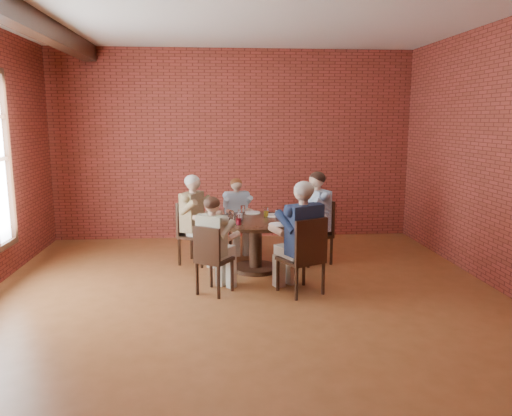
{
  "coord_description": "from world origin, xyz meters",
  "views": [
    {
      "loc": [
        -0.37,
        -5.59,
        2.17
      ],
      "look_at": [
        0.19,
        1.0,
        0.99
      ],
      "focal_mm": 35.0,
      "sensor_mm": 36.0,
      "label": 1
    }
  ],
  "objects": [
    {
      "name": "diner_d",
      "position": [
        -0.38,
        0.46,
        0.62
      ],
      "size": [
        0.71,
        0.74,
        1.23
      ],
      "primitive_type": null,
      "rotation": [
        0.0,
        0.0,
        2.56
      ],
      "color": "#B6A38F",
      "rests_on": "floor"
    },
    {
      "name": "glass_a",
      "position": [
        0.54,
        1.37,
        0.82
      ],
      "size": [
        0.07,
        0.07,
        0.14
      ],
      "primitive_type": "cylinder",
      "color": "white",
      "rests_on": "dining_table"
    },
    {
      "name": "smartphone",
      "position": [
        0.68,
        1.19,
        0.75
      ],
      "size": [
        0.14,
        0.17,
        0.01
      ],
      "primitive_type": "cube",
      "rotation": [
        0.0,
        0.0,
        0.43
      ],
      "color": "black",
      "rests_on": "dining_table"
    },
    {
      "name": "chair_b",
      "position": [
        -0.01,
        2.5,
        0.48
      ],
      "size": [
        0.44,
        0.44,
        0.87
      ],
      "rotation": [
        0.0,
        0.0,
        0.2
      ],
      "color": "#341B11",
      "rests_on": "floor"
    },
    {
      "name": "plate_b",
      "position": [
        0.2,
        1.89,
        0.76
      ],
      "size": [
        0.26,
        0.26,
        0.01
      ],
      "primitive_type": "cylinder",
      "color": "white",
      "rests_on": "dining_table"
    },
    {
      "name": "glass_e",
      "position": [
        -0.13,
        1.34,
        0.82
      ],
      "size": [
        0.07,
        0.07,
        0.14
      ],
      "primitive_type": "cylinder",
      "color": "white",
      "rests_on": "dining_table"
    },
    {
      "name": "diner_e",
      "position": [
        0.7,
        0.38,
        0.71
      ],
      "size": [
        0.84,
        0.9,
        1.42
      ],
      "primitive_type": null,
      "rotation": [
        0.0,
        0.0,
        3.6
      ],
      "color": "#16223F",
      "rests_on": "floor"
    },
    {
      "name": "plate_c",
      "position": [
        -0.29,
        1.47,
        0.76
      ],
      "size": [
        0.26,
        0.26,
        0.01
      ],
      "primitive_type": "cylinder",
      "color": "white",
      "rests_on": "dining_table"
    },
    {
      "name": "dining_table",
      "position": [
        0.22,
        1.37,
        0.53
      ],
      "size": [
        1.31,
        1.31,
        0.75
      ],
      "color": "#341B11",
      "rests_on": "floor"
    },
    {
      "name": "diner_c",
      "position": [
        -0.65,
        1.8,
        0.67
      ],
      "size": [
        0.83,
        0.77,
        1.35
      ],
      "primitive_type": null,
      "rotation": [
        0.0,
        0.0,
        1.11
      ],
      "color": "brown",
      "rests_on": "floor"
    },
    {
      "name": "chair_c",
      "position": [
        -0.73,
        1.84,
        0.51
      ],
      "size": [
        0.58,
        0.58,
        0.95
      ],
      "rotation": [
        0.0,
        0.0,
        1.11
      ],
      "color": "#341B11",
      "rests_on": "floor"
    },
    {
      "name": "ceiling",
      "position": [
        0.0,
        0.0,
        3.4
      ],
      "size": [
        7.0,
        7.0,
        0.0
      ],
      "primitive_type": "plane",
      "rotation": [
        3.14,
        0.0,
        0.0
      ],
      "color": "silver",
      "rests_on": "wall_back"
    },
    {
      "name": "chair_e",
      "position": [
        0.74,
        0.29,
        0.53
      ],
      "size": [
        0.63,
        0.63,
        0.99
      ],
      "rotation": [
        0.0,
        0.0,
        3.6
      ],
      "color": "#341B11",
      "rests_on": "floor"
    },
    {
      "name": "wall_back",
      "position": [
        0.0,
        3.5,
        1.7
      ],
      "size": [
        7.0,
        0.0,
        7.0
      ],
      "primitive_type": "plane",
      "rotation": [
        1.57,
        0.0,
        0.0
      ],
      "color": "maroon",
      "rests_on": "ground"
    },
    {
      "name": "diner_b",
      "position": [
        0.0,
        2.43,
        0.61
      ],
      "size": [
        0.56,
        0.64,
        1.22
      ],
      "primitive_type": null,
      "rotation": [
        0.0,
        0.0,
        0.2
      ],
      "color": "#879BAC",
      "rests_on": "floor"
    },
    {
      "name": "wall_front",
      "position": [
        0.0,
        -3.5,
        1.7
      ],
      "size": [
        7.0,
        0.0,
        7.0
      ],
      "primitive_type": "plane",
      "rotation": [
        -1.57,
        0.0,
        0.0
      ],
      "color": "maroon",
      "rests_on": "ground"
    },
    {
      "name": "glass_f",
      "position": [
        -0.04,
        1.05,
        0.82
      ],
      "size": [
        0.07,
        0.07,
        0.14
      ],
      "primitive_type": "cylinder",
      "color": "white",
      "rests_on": "dining_table"
    },
    {
      "name": "ceiling_beam",
      "position": [
        -2.45,
        0.0,
        3.27
      ],
      "size": [
        0.22,
        6.9,
        0.26
      ],
      "primitive_type": "cube",
      "color": "#341B11",
      "rests_on": "ceiling"
    },
    {
      "name": "floor",
      "position": [
        0.0,
        0.0,
        0.0
      ],
      "size": [
        7.0,
        7.0,
        0.0
      ],
      "primitive_type": "plane",
      "color": "brown",
      "rests_on": "ground"
    },
    {
      "name": "chair_d",
      "position": [
        -0.42,
        0.4,
        0.48
      ],
      "size": [
        0.52,
        0.52,
        0.88
      ],
      "rotation": [
        0.0,
        0.0,
        2.56
      ],
      "color": "#341B11",
      "rests_on": "floor"
    },
    {
      "name": "plate_d",
      "position": [
        0.49,
        0.99,
        0.76
      ],
      "size": [
        0.26,
        0.26,
        0.01
      ],
      "primitive_type": "cylinder",
      "color": "white",
      "rests_on": "dining_table"
    },
    {
      "name": "glass_d",
      "position": [
        -0.0,
        1.41,
        0.82
      ],
      "size": [
        0.07,
        0.07,
        0.14
      ],
      "primitive_type": "cylinder",
      "color": "white",
      "rests_on": "dining_table"
    },
    {
      "name": "plate_a",
      "position": [
        0.5,
        1.65,
        0.76
      ],
      "size": [
        0.26,
        0.26,
        0.01
      ],
      "primitive_type": "cylinder",
      "color": "white",
      "rests_on": "dining_table"
    },
    {
      "name": "glass_c",
      "position": [
        0.06,
        1.76,
        0.82
      ],
      "size": [
        0.07,
        0.07,
        0.14
      ],
      "primitive_type": "cylinder",
      "color": "white",
      "rests_on": "dining_table"
    },
    {
      "name": "chair_a",
      "position": [
        1.22,
        1.71,
        0.52
      ],
      "size": [
        0.58,
        0.58,
        0.97
      ],
      "rotation": [
        0.0,
        0.0,
        -1.24
      ],
      "color": "#341B11",
      "rests_on": "floor"
    },
    {
      "name": "glass_b",
      "position": [
        0.39,
        1.58,
        0.82
      ],
      "size": [
        0.07,
        0.07,
        0.14
      ],
      "primitive_type": "cylinder",
      "color": "white",
      "rests_on": "dining_table"
    },
    {
      "name": "diner_a",
      "position": [
        1.13,
        1.68,
        0.7
      ],
      "size": [
        0.84,
        0.76,
        1.39
      ],
      "primitive_type": null,
      "rotation": [
        0.0,
        0.0,
        -1.24
      ],
      "color": "#37608F",
      "rests_on": "floor"
    }
  ]
}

